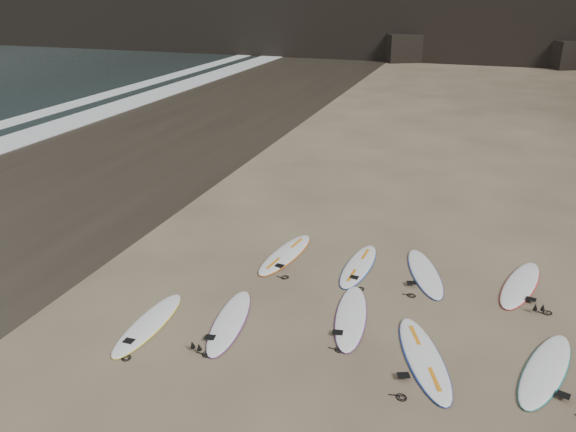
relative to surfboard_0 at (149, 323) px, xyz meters
The scene contains 12 objects.
ground 4.56m from the surfboard_0, 15.63° to the left, with size 240.00×240.00×0.00m, color #897559.
wet_sand 14.15m from the surfboard_0, 127.48° to the left, with size 12.00×200.00×0.01m, color #383026.
foam_near 18.03m from the surfboard_0, 141.49° to the left, with size 2.20×200.00×0.05m, color white.
surfboard_0 is the anchor object (origin of this frame).
surfboard_1 1.73m from the surfboard_0, 22.02° to the left, with size 0.63×2.61×0.09m, color white.
surfboard_2 4.37m from the surfboard_0, 22.68° to the left, with size 0.64×2.68×0.10m, color white.
surfboard_3 5.76m from the surfboard_0, ahead, with size 0.67×2.79×0.10m, color white.
surfboard_4 8.00m from the surfboard_0, ahead, with size 0.66×2.74×0.10m, color white.
surfboard_5 4.43m from the surfboard_0, 67.82° to the left, with size 0.65×2.72×0.10m, color white.
surfboard_6 5.50m from the surfboard_0, 48.05° to the left, with size 0.62×2.57×0.09m, color white.
surfboard_7 6.83m from the surfboard_0, 38.54° to the left, with size 0.64×2.65×0.10m, color white.
surfboard_8 8.78m from the surfboard_0, 30.13° to the left, with size 0.65×2.71×0.10m, color white.
Camera 1 is at (1.76, -9.89, 6.78)m, focal length 35.00 mm.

